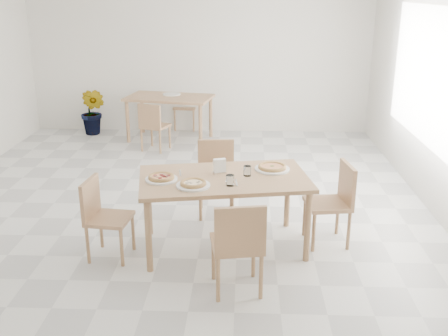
{
  "coord_description": "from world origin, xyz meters",
  "views": [
    {
      "loc": [
        0.82,
        -5.8,
        2.49
      ],
      "look_at": [
        0.62,
        -1.04,
        0.84
      ],
      "focal_mm": 42.0,
      "sensor_mm": 36.0,
      "label": 1
    }
  ],
  "objects_px": {
    "chair_south": "(238,242)",
    "plate_empty": "(172,94)",
    "pizza_margherita": "(272,167)",
    "chair_back_n": "(186,103)",
    "pizza_mushroom": "(193,183)",
    "second_table": "(169,102)",
    "tumbler_b": "(247,171)",
    "chair_west": "(102,213)",
    "plate_mushroom": "(193,185)",
    "tumbler_a": "(230,180)",
    "plate_pepperoni": "(161,179)",
    "chair_east": "(335,198)",
    "main_table": "(224,184)",
    "plate_margherita": "(272,169)",
    "chair_back_s": "(153,124)",
    "potted_plant": "(93,112)",
    "napkin_holder": "(220,166)",
    "pizza_pepperoni": "(161,177)",
    "chair_north": "(216,172)"
  },
  "relations": [
    {
      "from": "chair_south",
      "to": "plate_empty",
      "type": "height_order",
      "value": "chair_south"
    },
    {
      "from": "pizza_margherita",
      "to": "chair_back_n",
      "type": "bearing_deg",
      "value": 106.93
    },
    {
      "from": "pizza_mushroom",
      "to": "second_table",
      "type": "height_order",
      "value": "pizza_mushroom"
    },
    {
      "from": "tumbler_b",
      "to": "chair_west",
      "type": "bearing_deg",
      "value": -168.25
    },
    {
      "from": "plate_mushroom",
      "to": "tumbler_a",
      "type": "height_order",
      "value": "tumbler_a"
    },
    {
      "from": "plate_empty",
      "to": "plate_pepperoni",
      "type": "bearing_deg",
      "value": -83.57
    },
    {
      "from": "chair_east",
      "to": "plate_mushroom",
      "type": "height_order",
      "value": "chair_east"
    },
    {
      "from": "chair_west",
      "to": "plate_pepperoni",
      "type": "height_order",
      "value": "chair_west"
    },
    {
      "from": "chair_south",
      "to": "chair_back_n",
      "type": "relative_size",
      "value": 1.04
    },
    {
      "from": "chair_east",
      "to": "plate_empty",
      "type": "relative_size",
      "value": 2.78
    },
    {
      "from": "plate_empty",
      "to": "main_table",
      "type": "bearing_deg",
      "value": -75.37
    },
    {
      "from": "chair_south",
      "to": "pizza_mushroom",
      "type": "bearing_deg",
      "value": -63.74
    },
    {
      "from": "plate_margherita",
      "to": "plate_pepperoni",
      "type": "relative_size",
      "value": 1.14
    },
    {
      "from": "chair_back_s",
      "to": "potted_plant",
      "type": "relative_size",
      "value": 0.94
    },
    {
      "from": "napkin_holder",
      "to": "chair_back_n",
      "type": "height_order",
      "value": "napkin_holder"
    },
    {
      "from": "tumbler_a",
      "to": "plate_mushroom",
      "type": "bearing_deg",
      "value": -173.93
    },
    {
      "from": "chair_west",
      "to": "plate_mushroom",
      "type": "relative_size",
      "value": 2.5
    },
    {
      "from": "plate_mushroom",
      "to": "pizza_pepperoni",
      "type": "xyz_separation_m",
      "value": [
        -0.32,
        0.15,
        0.02
      ]
    },
    {
      "from": "chair_east",
      "to": "pizza_margherita",
      "type": "xyz_separation_m",
      "value": [
        -0.64,
        0.08,
        0.29
      ]
    },
    {
      "from": "plate_pepperoni",
      "to": "second_table",
      "type": "xyz_separation_m",
      "value": [
        -0.5,
        4.04,
        -0.1
      ]
    },
    {
      "from": "pizza_mushroom",
      "to": "tumbler_b",
      "type": "relative_size",
      "value": 3.18
    },
    {
      "from": "chair_south",
      "to": "pizza_margherita",
      "type": "bearing_deg",
      "value": -115.91
    },
    {
      "from": "napkin_holder",
      "to": "potted_plant",
      "type": "bearing_deg",
      "value": 101.41
    },
    {
      "from": "chair_east",
      "to": "plate_mushroom",
      "type": "xyz_separation_m",
      "value": [
        -1.39,
        -0.41,
        0.27
      ]
    },
    {
      "from": "pizza_mushroom",
      "to": "potted_plant",
      "type": "height_order",
      "value": "potted_plant"
    },
    {
      "from": "tumbler_b",
      "to": "second_table",
      "type": "distance_m",
      "value": 4.1
    },
    {
      "from": "chair_east",
      "to": "napkin_holder",
      "type": "relative_size",
      "value": 5.76
    },
    {
      "from": "pizza_margherita",
      "to": "chair_back_n",
      "type": "distance_m",
      "value": 4.7
    },
    {
      "from": "chair_north",
      "to": "potted_plant",
      "type": "height_order",
      "value": "chair_north"
    },
    {
      "from": "tumbler_a",
      "to": "tumbler_b",
      "type": "xyz_separation_m",
      "value": [
        0.16,
        0.28,
        -0.0
      ]
    },
    {
      "from": "pizza_margherita",
      "to": "napkin_holder",
      "type": "height_order",
      "value": "napkin_holder"
    },
    {
      "from": "plate_empty",
      "to": "potted_plant",
      "type": "bearing_deg",
      "value": 175.56
    },
    {
      "from": "chair_east",
      "to": "potted_plant",
      "type": "distance_m",
      "value": 5.42
    },
    {
      "from": "napkin_holder",
      "to": "second_table",
      "type": "relative_size",
      "value": 0.1
    },
    {
      "from": "plate_empty",
      "to": "chair_north",
      "type": "bearing_deg",
      "value": -73.65
    },
    {
      "from": "plate_margherita",
      "to": "napkin_holder",
      "type": "relative_size",
      "value": 2.41
    },
    {
      "from": "chair_east",
      "to": "pizza_mushroom",
      "type": "distance_m",
      "value": 1.48
    },
    {
      "from": "chair_south",
      "to": "pizza_pepperoni",
      "type": "height_order",
      "value": "chair_south"
    },
    {
      "from": "chair_west",
      "to": "plate_mushroom",
      "type": "distance_m",
      "value": 0.94
    },
    {
      "from": "napkin_holder",
      "to": "plate_pepperoni",
      "type": "bearing_deg",
      "value": -177.0
    },
    {
      "from": "chair_back_n",
      "to": "plate_margherita",
      "type": "bearing_deg",
      "value": -68.57
    },
    {
      "from": "pizza_mushroom",
      "to": "chair_back_s",
      "type": "height_order",
      "value": "pizza_mushroom"
    },
    {
      "from": "plate_margherita",
      "to": "pizza_mushroom",
      "type": "relative_size",
      "value": 1.11
    },
    {
      "from": "plate_pepperoni",
      "to": "tumbler_a",
      "type": "relative_size",
      "value": 3.04
    },
    {
      "from": "pizza_pepperoni",
      "to": "chair_west",
      "type": "bearing_deg",
      "value": -167.34
    },
    {
      "from": "chair_back_n",
      "to": "chair_north",
      "type": "bearing_deg",
      "value": -74.26
    },
    {
      "from": "chair_back_s",
      "to": "chair_back_n",
      "type": "distance_m",
      "value": 1.53
    },
    {
      "from": "plate_margherita",
      "to": "pizza_mushroom",
      "type": "distance_m",
      "value": 0.9
    },
    {
      "from": "second_table",
      "to": "chair_back_s",
      "type": "height_order",
      "value": "chair_back_s"
    },
    {
      "from": "main_table",
      "to": "tumbler_a",
      "type": "bearing_deg",
      "value": -84.01
    }
  ]
}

